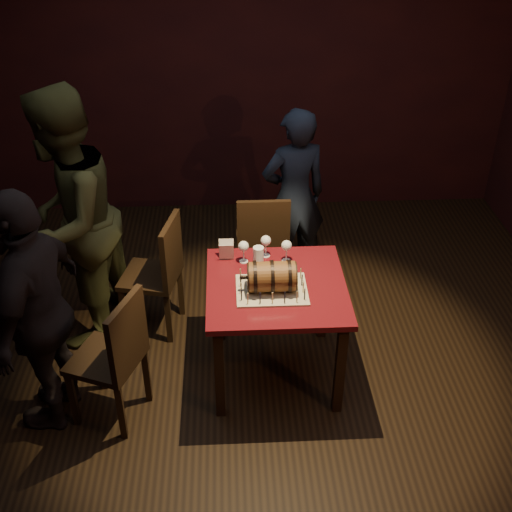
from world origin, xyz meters
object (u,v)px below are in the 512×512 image
wine_glass_left (244,247)px  wine_glass_mid (266,242)px  pub_table (276,298)px  person_left_rear (69,221)px  barrel_cake (272,277)px  person_back (294,197)px  chair_back (263,241)px  wine_glass_right (287,246)px  chair_left_front (116,353)px  pint_of_ale (258,257)px  chair_left_rear (160,270)px  person_left_front (39,312)px

wine_glass_left → wine_glass_mid: bearing=22.6°
pub_table → wine_glass_left: wine_glass_left is taller
pub_table → person_left_rear: (-1.40, 0.54, 0.31)m
barrel_cake → wine_glass_mid: bearing=91.8°
pub_table → person_back: size_ratio=0.61×
chair_back → wine_glass_right: bearing=-79.0°
wine_glass_right → chair_left_front: size_ratio=0.17×
pint_of_ale → chair_left_rear: bearing=154.7°
barrel_cake → chair_left_front: size_ratio=0.38×
barrel_cake → wine_glass_left: barrel_cake is taller
wine_glass_right → wine_glass_left: bearing=179.1°
person_back → person_left_front: 2.24m
barrel_cake → pub_table: bearing=61.3°
person_left_rear → person_left_front: 0.85m
barrel_cake → chair_left_rear: 1.04m
wine_glass_mid → pint_of_ale: 0.15m
wine_glass_mid → person_back: bearing=72.0°
wine_glass_left → person_left_rear: person_left_rear is taller
wine_glass_right → chair_back: (-0.12, 0.63, -0.35)m
chair_back → person_left_rear: 1.47m
wine_glass_left → chair_left_front: (-0.80, -0.63, -0.35)m
pint_of_ale → person_left_rear: person_left_rear is taller
wine_glass_left → pint_of_ale: bearing=-32.7°
person_back → person_left_rear: bearing=7.1°
wine_glass_left → chair_back: size_ratio=0.17×
person_left_rear → chair_left_rear: bearing=106.3°
wine_glass_mid → wine_glass_right: 0.15m
wine_glass_mid → pub_table: bearing=-81.9°
barrel_cake → pint_of_ale: (-0.07, 0.28, -0.04)m
wine_glass_left → chair_left_front: chair_left_front is taller
chair_back → chair_left_rear: (-0.77, -0.36, 0.00)m
wine_glass_mid → pint_of_ale: size_ratio=1.07×
person_left_rear → person_left_front: size_ratio=1.17×
wine_glass_right → barrel_cake: bearing=-110.0°
chair_back → chair_left_front: bearing=-127.7°
barrel_cake → pint_of_ale: barrel_cake is taller
chair_left_rear → person_left_front: bearing=-126.4°
chair_left_front → person_left_rear: 1.07m
chair_left_front → person_back: size_ratio=0.63×
wine_glass_left → chair_left_rear: 0.75m
person_left_front → wine_glass_mid: bearing=126.2°
pub_table → wine_glass_left: bearing=126.2°
wine_glass_right → person_back: bearing=81.1°
wine_glass_right → person_left_rear: person_left_rear is taller
barrel_cake → person_left_rear: person_left_rear is taller
person_left_rear → wine_glass_right: bearing=95.5°
wine_glass_mid → person_back: person_back is taller
person_left_rear → chair_back: bearing=120.6°
barrel_cake → wine_glass_right: bearing=70.0°
chair_back → chair_left_rear: bearing=-155.2°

